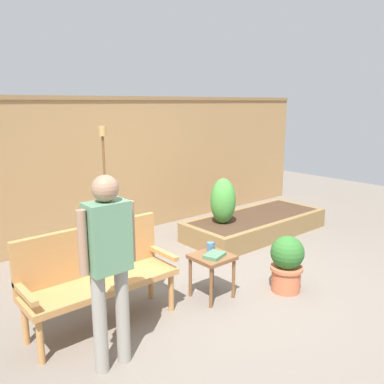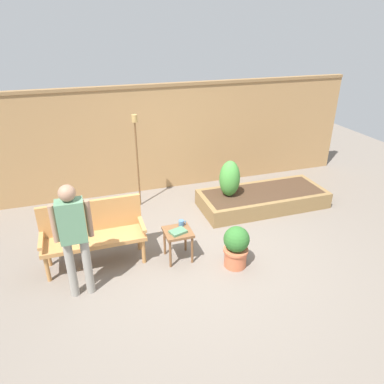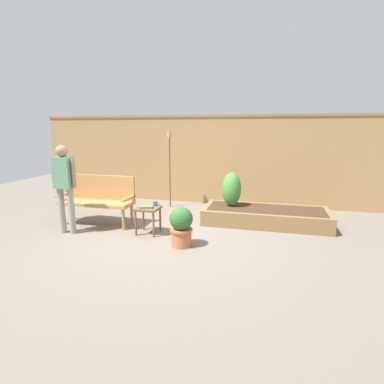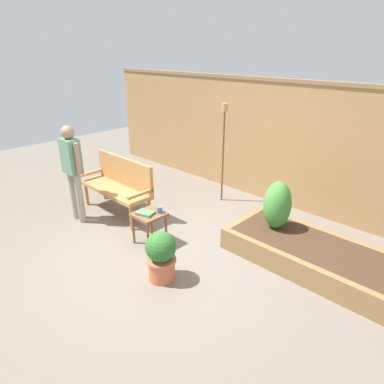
% 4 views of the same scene
% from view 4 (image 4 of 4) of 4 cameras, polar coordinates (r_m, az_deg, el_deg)
% --- Properties ---
extents(ground_plane, '(14.00, 14.00, 0.00)m').
position_cam_4_polar(ground_plane, '(4.76, -4.88, -10.21)').
color(ground_plane, '#70665B').
extents(fence_back, '(8.40, 0.14, 2.16)m').
position_cam_4_polar(fence_back, '(6.19, 13.24, 8.32)').
color(fence_back, '#A37A4C').
rests_on(fence_back, ground_plane).
extents(garden_bench, '(1.44, 0.48, 0.94)m').
position_cam_4_polar(garden_bench, '(5.80, -12.14, 1.73)').
color(garden_bench, '#B77F47').
rests_on(garden_bench, ground_plane).
extents(side_table, '(0.40, 0.40, 0.48)m').
position_cam_4_polar(side_table, '(4.81, -7.24, -4.46)').
color(side_table, brown).
rests_on(side_table, ground_plane).
extents(cup_on_table, '(0.12, 0.08, 0.09)m').
position_cam_4_polar(cup_on_table, '(4.76, -5.46, -2.97)').
color(cup_on_table, teal).
rests_on(cup_on_table, side_table).
extents(book_on_table, '(0.27, 0.23, 0.04)m').
position_cam_4_polar(book_on_table, '(4.75, -7.87, -3.54)').
color(book_on_table, '#4C7A56').
rests_on(book_on_table, side_table).
extents(potted_boxwood, '(0.37, 0.37, 0.64)m').
position_cam_4_polar(potted_boxwood, '(4.12, -5.24, -10.51)').
color(potted_boxwood, '#C66642').
rests_on(potted_boxwood, ground_plane).
extents(raised_planter_bed, '(2.40, 1.00, 0.30)m').
position_cam_4_polar(raised_planter_bed, '(4.68, 20.49, -10.24)').
color(raised_planter_bed, olive).
rests_on(raised_planter_bed, ground_plane).
extents(shrub_near_bench, '(0.38, 0.38, 0.68)m').
position_cam_4_polar(shrub_near_bench, '(4.75, 14.18, -2.15)').
color(shrub_near_bench, brown).
rests_on(shrub_near_bench, raised_planter_bed).
extents(tiki_torch, '(0.10, 0.10, 1.76)m').
position_cam_4_polar(tiki_torch, '(5.94, 5.36, 9.32)').
color(tiki_torch, brown).
rests_on(tiki_torch, ground_plane).
extents(person_by_bench, '(0.47, 0.20, 1.56)m').
position_cam_4_polar(person_by_bench, '(5.55, -19.53, 4.18)').
color(person_by_bench, gray).
rests_on(person_by_bench, ground_plane).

